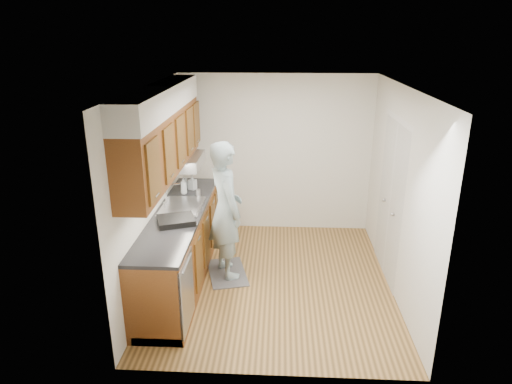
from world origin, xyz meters
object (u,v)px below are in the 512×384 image
(person, at_px, (226,201))
(soap_bottle_a, at_px, (184,185))
(steel_can, at_px, (198,193))
(soap_bottle_c, at_px, (186,183))
(dish_rack, at_px, (176,220))
(soap_bottle_b, at_px, (192,182))

(person, xyz_separation_m, soap_bottle_a, (-0.65, 0.53, 0.02))
(person, height_order, steel_can, person)
(soap_bottle_a, bearing_deg, soap_bottle_c, 94.51)
(steel_can, bearing_deg, soap_bottle_c, 124.56)
(person, distance_m, soap_bottle_c, 1.01)
(steel_can, bearing_deg, soap_bottle_a, 150.48)
(dish_rack, bearing_deg, soap_bottle_a, 75.73)
(soap_bottle_c, relative_size, steel_can, 1.44)
(steel_can, distance_m, dish_rack, 0.91)
(soap_bottle_b, bearing_deg, person, -52.08)
(soap_bottle_a, xyz_separation_m, steel_can, (0.22, -0.13, -0.07))
(soap_bottle_b, xyz_separation_m, steel_can, (0.14, -0.32, -0.05))
(person, height_order, soap_bottle_c, person)
(soap_bottle_a, xyz_separation_m, soap_bottle_b, (0.09, 0.19, -0.01))
(person, relative_size, soap_bottle_a, 8.49)
(person, distance_m, dish_rack, 0.73)
(person, distance_m, soap_bottle_a, 0.84)
(soap_bottle_a, distance_m, soap_bottle_b, 0.21)
(soap_bottle_a, relative_size, steel_can, 2.21)
(steel_can, relative_size, dish_rack, 0.26)
(soap_bottle_b, xyz_separation_m, soap_bottle_c, (-0.10, 0.03, -0.03))
(soap_bottle_b, bearing_deg, soap_bottle_a, -114.48)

